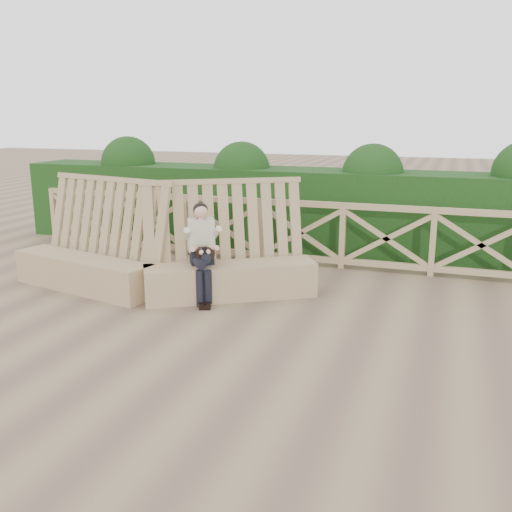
% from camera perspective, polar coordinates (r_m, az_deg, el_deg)
% --- Properties ---
extents(ground, '(60.00, 60.00, 0.00)m').
position_cam_1_polar(ground, '(6.62, -3.55, -8.17)').
color(ground, brown).
rests_on(ground, ground).
extents(bench, '(4.51, 1.91, 1.62)m').
position_cam_1_polar(bench, '(8.28, -9.89, -0.82)').
color(bench, '#977856').
rests_on(bench, ground).
extents(woman, '(0.59, 0.78, 1.34)m').
position_cam_1_polar(woman, '(7.79, -5.42, 0.88)').
color(woman, black).
rests_on(woman, ground).
extents(guardrail, '(10.10, 0.09, 1.10)m').
position_cam_1_polar(guardrail, '(9.65, 4.43, 2.35)').
color(guardrail, '#7F694A').
rests_on(guardrail, ground).
extents(hedge, '(12.00, 1.20, 1.50)m').
position_cam_1_polar(hedge, '(10.76, 6.10, 4.59)').
color(hedge, black).
rests_on(hedge, ground).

